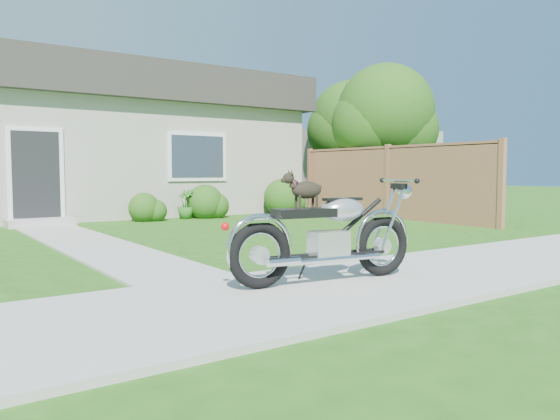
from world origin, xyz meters
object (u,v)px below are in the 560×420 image
object	(u,v)px
house	(70,138)
fence	(388,182)
potted_plant_right	(186,204)
tree_far	(355,125)
motorcycle_with_dog	(328,234)
tree_near	(390,117)

from	to	relation	value
house	fence	size ratio (longest dim) A/B	1.90
potted_plant_right	tree_far	bearing A→B (deg)	15.48
motorcycle_with_dog	potted_plant_right	bearing A→B (deg)	82.44
house	tree_near	distance (m)	9.19
motorcycle_with_dog	tree_near	bearing A→B (deg)	48.14
house	fence	bearing A→B (deg)	-44.74
potted_plant_right	tree_near	bearing A→B (deg)	-14.54
tree_near	motorcycle_with_dog	xyz separation A→B (m)	(-8.07, -6.87, -2.22)
house	motorcycle_with_dog	world-z (taller)	house
house	tree_far	size ratio (longest dim) A/B	2.78
house	motorcycle_with_dog	size ratio (longest dim) A/B	5.68
fence	tree_near	world-z (taller)	tree_near
house	tree_far	distance (m)	9.83
tree_near	potted_plant_right	world-z (taller)	tree_near
house	motorcycle_with_dog	bearing A→B (deg)	-91.66
fence	motorcycle_with_dog	xyz separation A→B (m)	(-6.65, -5.57, -0.40)
tree_far	potted_plant_right	distance (m)	8.45
tree_near	motorcycle_with_dog	size ratio (longest dim) A/B	1.95
house	potted_plant_right	world-z (taller)	house
fence	motorcycle_with_dog	world-z (taller)	fence
tree_far	motorcycle_with_dog	world-z (taller)	tree_far
fence	potted_plant_right	world-z (taller)	fence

